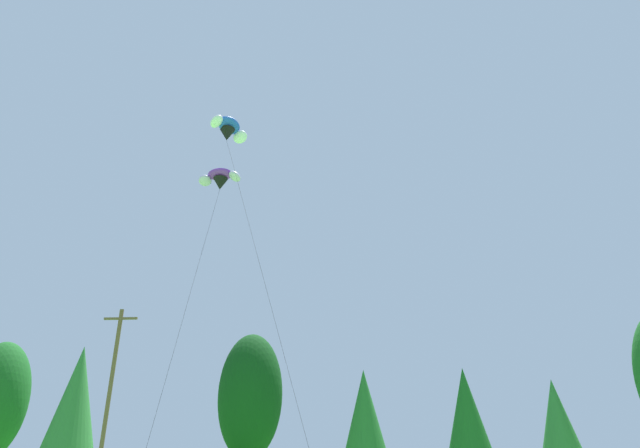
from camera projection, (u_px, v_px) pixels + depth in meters
name	position (u px, v px, depth m)	size (l,w,h in m)	color
treeline_tree_c	(75.00, 401.00, 42.49)	(4.06, 4.06, 11.20)	#472D19
treeline_tree_d	(250.00, 395.00, 44.57)	(5.20, 5.20, 12.60)	#472D19
treeline_tree_e	(365.00, 416.00, 42.77)	(3.69, 3.69, 9.49)	#472D19
treeline_tree_f	(467.00, 415.00, 41.46)	(3.67, 3.67, 9.39)	#472D19
treeline_tree_g	(558.00, 423.00, 41.90)	(3.50, 3.50, 8.64)	#472D19
utility_pole	(109.00, 399.00, 33.75)	(2.20, 0.26, 11.76)	brown
parafoil_kite_high_purple	(220.00, 179.00, 39.44)	(3.48, 11.44, 20.37)	purple
parafoil_kite_mid_blue_white	(228.00, 130.00, 41.09)	(8.70, 10.24, 24.77)	blue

